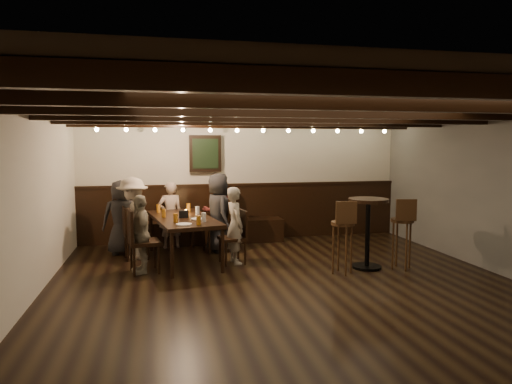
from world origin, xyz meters
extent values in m
plane|color=black|center=(0.00, 0.00, 0.00)|extent=(7.00, 7.00, 0.00)
plane|color=black|center=(0.00, 0.00, 2.40)|extent=(7.00, 7.00, 0.00)
plane|color=silver|center=(0.00, 3.50, 1.20)|extent=(6.50, 0.00, 6.50)
plane|color=#575754|center=(3.25, 0.00, 1.20)|extent=(0.00, 7.00, 7.00)
plane|color=silver|center=(-3.25, 0.00, 1.20)|extent=(0.00, 7.00, 7.00)
cube|color=black|center=(0.00, 3.46, 0.55)|extent=(6.50, 0.08, 1.10)
cube|color=black|center=(-0.80, 3.20, 0.23)|extent=(3.00, 0.45, 0.45)
cube|color=black|center=(-0.80, 3.40, 1.75)|extent=(0.62, 0.12, 0.72)
cube|color=black|center=(-0.80, 3.33, 1.75)|extent=(0.50, 0.02, 0.58)
cube|color=black|center=(0.00, -2.90, 2.31)|extent=(6.50, 0.10, 0.16)
cube|color=black|center=(0.00, -1.74, 2.31)|extent=(6.50, 0.10, 0.16)
cube|color=black|center=(0.00, -0.58, 2.31)|extent=(6.50, 0.10, 0.16)
cube|color=black|center=(0.00, 0.58, 2.31)|extent=(6.50, 0.10, 0.16)
cube|color=black|center=(0.00, 1.74, 2.31)|extent=(6.50, 0.10, 0.16)
cube|color=black|center=(0.00, 2.90, 2.31)|extent=(6.50, 0.10, 0.16)
sphere|color=#FFE099|center=(-2.75, 2.88, 2.19)|extent=(0.07, 0.07, 0.07)
sphere|color=#FFE099|center=(-1.38, 2.88, 2.19)|extent=(0.07, 0.07, 0.07)
sphere|color=#FFE099|center=(0.00, 2.88, 2.19)|extent=(0.07, 0.07, 0.07)
sphere|color=#FFE099|center=(1.38, 2.88, 2.19)|extent=(0.07, 0.07, 0.07)
sphere|color=#FFE099|center=(2.75, 2.88, 2.19)|extent=(0.07, 0.07, 0.07)
cube|color=black|center=(-1.32, 1.91, 0.71)|extent=(1.21, 2.08, 0.06)
cylinder|color=black|center=(-1.54, 0.94, 0.34)|extent=(0.06, 0.06, 0.68)
cylinder|color=black|center=(-1.86, 2.75, 0.34)|extent=(0.06, 0.06, 0.68)
cylinder|color=black|center=(-0.79, 1.07, 0.34)|extent=(0.06, 0.06, 0.68)
cylinder|color=black|center=(-1.11, 2.89, 0.34)|extent=(0.06, 0.06, 0.68)
cube|color=black|center=(-2.09, 2.24, 0.42)|extent=(0.47, 0.47, 0.05)
cube|color=black|center=(-2.27, 2.20, 0.67)|extent=(0.11, 0.41, 0.44)
cube|color=black|center=(-1.93, 1.35, 0.46)|extent=(0.51, 0.51, 0.05)
cube|color=black|center=(-2.13, 1.31, 0.73)|extent=(0.12, 0.44, 0.49)
cube|color=black|center=(-0.71, 2.48, 0.46)|extent=(0.51, 0.51, 0.05)
cube|color=black|center=(-0.52, 2.51, 0.72)|extent=(0.12, 0.44, 0.48)
cube|color=black|center=(-0.56, 1.59, 0.41)|extent=(0.46, 0.46, 0.05)
cube|color=black|center=(-0.38, 1.63, 0.65)|extent=(0.11, 0.40, 0.44)
imported|color=#28282B|center=(-2.37, 2.64, 0.66)|extent=(0.70, 0.52, 1.31)
imported|color=gray|center=(-1.51, 2.95, 0.62)|extent=(0.50, 0.37, 1.25)
imported|color=maroon|center=(-0.59, 2.96, 0.66)|extent=(0.72, 0.60, 1.32)
imported|color=#B3A797|center=(-2.14, 2.23, 0.70)|extent=(0.67, 0.97, 1.39)
imported|color=gray|center=(-1.98, 1.34, 0.59)|extent=(0.41, 0.73, 1.18)
imported|color=#232325|center=(-0.66, 2.49, 0.71)|extent=(0.56, 0.76, 1.42)
imported|color=#9F9887|center=(-0.51, 1.60, 0.62)|extent=(0.37, 0.50, 1.25)
cylinder|color=#BF7219|center=(-1.72, 2.56, 0.80)|extent=(0.07, 0.07, 0.14)
cylinder|color=#BF7219|center=(-1.19, 2.60, 0.80)|extent=(0.07, 0.07, 0.14)
cylinder|color=#BF7219|center=(-1.64, 1.96, 0.80)|extent=(0.07, 0.07, 0.14)
cylinder|color=silver|center=(-1.06, 2.16, 0.80)|extent=(0.07, 0.07, 0.14)
cylinder|color=#BF7219|center=(-1.46, 1.43, 0.80)|extent=(0.07, 0.07, 0.14)
cylinder|color=silver|center=(-1.03, 1.41, 0.80)|extent=(0.07, 0.07, 0.14)
cylinder|color=#BF7219|center=(-1.13, 1.14, 0.80)|extent=(0.07, 0.07, 0.14)
cylinder|color=white|center=(-1.35, 1.20, 0.74)|extent=(0.24, 0.24, 0.01)
cylinder|color=white|center=(-1.09, 1.65, 0.74)|extent=(0.24, 0.24, 0.01)
cube|color=black|center=(-1.31, 1.87, 0.79)|extent=(0.15, 0.10, 0.12)
cylinder|color=beige|center=(-1.26, 2.23, 0.76)|extent=(0.05, 0.05, 0.05)
cylinder|color=black|center=(1.46, 0.87, 0.02)|extent=(0.45, 0.45, 0.04)
cylinder|color=black|center=(1.46, 0.87, 0.54)|extent=(0.07, 0.07, 1.03)
cylinder|color=black|center=(1.46, 0.87, 1.07)|extent=(0.62, 0.62, 0.05)
cylinder|color=#331E10|center=(0.96, 0.67, 0.76)|extent=(0.35, 0.35, 0.05)
cube|color=#331E10|center=(0.94, 0.50, 0.95)|extent=(0.31, 0.06, 0.33)
cylinder|color=#331E10|center=(1.96, 0.72, 0.76)|extent=(0.35, 0.35, 0.05)
cube|color=#331E10|center=(1.93, 0.56, 0.95)|extent=(0.31, 0.09, 0.33)
camera|label=1|loc=(-1.70, -5.60, 1.93)|focal=32.00mm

